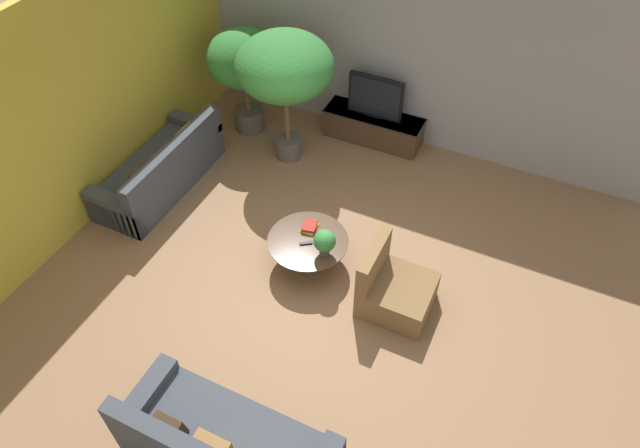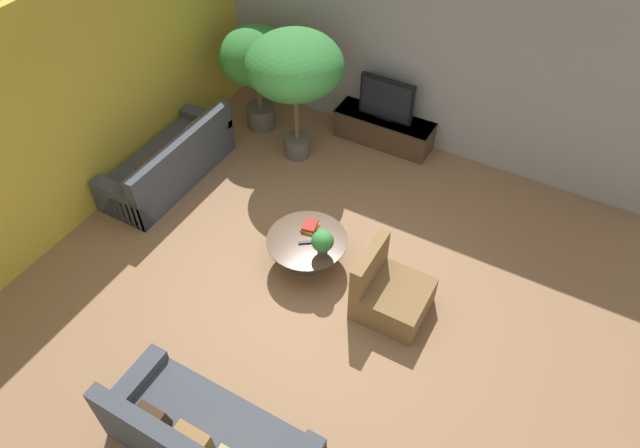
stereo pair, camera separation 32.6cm
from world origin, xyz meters
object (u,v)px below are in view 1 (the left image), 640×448
at_px(potted_plant_tabletop, 325,242).
at_px(couch_near_entry, 226,448).
at_px(coffee_table, 308,247).
at_px(potted_palm_corner, 285,69).
at_px(couch_by_wall, 162,170).
at_px(potted_palm_tall, 243,63).
at_px(armchair_wicker, 393,289).
at_px(media_console, 373,127).
at_px(television, 376,97).

bearing_deg(potted_plant_tabletop, couch_near_entry, -86.71).
height_order(coffee_table, potted_plant_tabletop, potted_plant_tabletop).
height_order(coffee_table, potted_palm_corner, potted_palm_corner).
height_order(coffee_table, couch_by_wall, couch_by_wall).
distance_m(coffee_table, potted_palm_tall, 3.17).
relative_size(couch_near_entry, potted_plant_tabletop, 5.73).
relative_size(armchair_wicker, potted_palm_corner, 0.43).
bearing_deg(potted_palm_corner, armchair_wicker, -39.07).
xyz_separation_m(couch_by_wall, armchair_wicker, (3.73, -0.57, -0.01)).
bearing_deg(media_console, potted_palm_corner, -137.65).
distance_m(potted_palm_corner, potted_plant_tabletop, 2.59).
relative_size(potted_palm_tall, potted_plant_tabletop, 4.69).
height_order(television, potted_palm_tall, potted_palm_tall).
xyz_separation_m(media_console, potted_palm_tall, (-1.92, -0.57, 0.94)).
xyz_separation_m(potted_palm_corner, potted_plant_tabletop, (1.51, -1.92, -0.87)).
relative_size(coffee_table, potted_palm_corner, 0.51).
relative_size(couch_near_entry, armchair_wicker, 2.39).
relative_size(coffee_table, potted_plant_tabletop, 2.81).
bearing_deg(couch_near_entry, media_console, -83.21).
height_order(armchair_wicker, potted_palm_tall, potted_palm_tall).
bearing_deg(couch_by_wall, couch_near_entry, 44.45).
bearing_deg(potted_plant_tabletop, armchair_wicker, -2.75).
bearing_deg(armchair_wicker, potted_palm_corner, 50.93).
xyz_separation_m(armchair_wicker, potted_plant_tabletop, (-0.91, 0.04, 0.36)).
height_order(potted_palm_tall, potted_plant_tabletop, potted_palm_tall).
distance_m(coffee_table, potted_plant_tabletop, 0.45).
relative_size(television, couch_by_wall, 0.40).
bearing_deg(potted_plant_tabletop, media_console, 99.80).
relative_size(media_console, potted_palm_tall, 0.92).
relative_size(television, potted_plant_tabletop, 2.37).
xyz_separation_m(television, potted_palm_tall, (-1.92, -0.57, 0.39)).
bearing_deg(coffee_table, potted_palm_tall, 134.46).
bearing_deg(couch_near_entry, couch_by_wall, -45.55).
distance_m(couch_by_wall, potted_palm_tall, 2.01).
distance_m(couch_near_entry, armchair_wicker, 2.56).
bearing_deg(couch_near_entry, potted_plant_tabletop, -86.71).
height_order(media_console, potted_palm_tall, potted_palm_tall).
height_order(potted_palm_corner, potted_plant_tabletop, potted_palm_corner).
height_order(couch_by_wall, potted_palm_corner, potted_palm_corner).
bearing_deg(television, potted_palm_corner, -137.70).
relative_size(media_console, armchair_wicker, 1.81).
height_order(potted_palm_tall, potted_palm_corner, potted_palm_corner).
distance_m(coffee_table, potted_palm_corner, 2.50).
height_order(couch_by_wall, couch_near_entry, same).
relative_size(coffee_table, potted_palm_tall, 0.60).
xyz_separation_m(coffee_table, potted_plant_tabletop, (0.28, -0.11, 0.34)).
height_order(television, potted_plant_tabletop, television).
bearing_deg(television, coffee_table, -85.54).
xyz_separation_m(television, couch_near_entry, (0.64, -5.33, -0.50)).
height_order(television, armchair_wicker, television).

